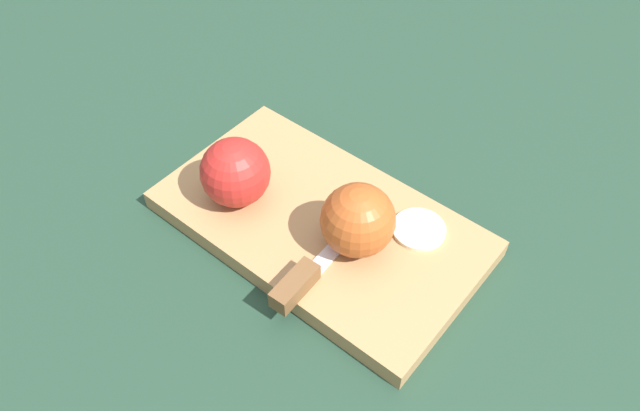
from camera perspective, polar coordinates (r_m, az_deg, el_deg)
The scene contains 6 objects.
ground_plane at distance 0.73m, azimuth 0.00°, elevation -2.28°, with size 4.00×4.00×0.00m, color #1E3828.
cutting_board at distance 0.72m, azimuth 0.00°, elevation -1.68°, with size 0.39×0.24×0.02m.
apple_half_left at distance 0.71m, azimuth -7.78°, elevation 3.00°, with size 0.08×0.08×0.08m.
apple_half_right at distance 0.66m, azimuth 3.71°, elevation -1.17°, with size 0.08×0.08×0.08m.
knife at distance 0.65m, azimuth -1.85°, elevation -6.93°, with size 0.04×0.14×0.02m.
apple_slice at distance 0.71m, azimuth 9.03°, elevation -2.16°, with size 0.06×0.06×0.01m.
Camera 1 is at (0.32, -0.33, 0.57)m, focal length 35.00 mm.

